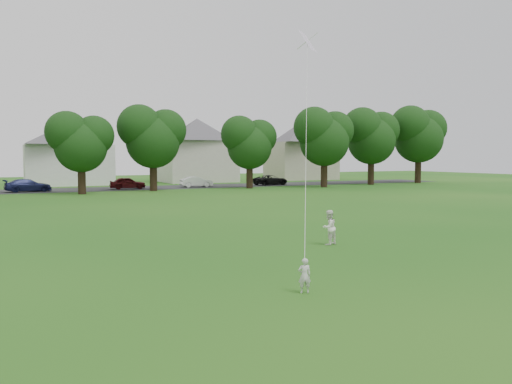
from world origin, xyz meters
name	(u,v)px	position (x,y,z in m)	size (l,w,h in m)	color
ground	(299,290)	(0.00, 0.00, 0.00)	(160.00, 160.00, 0.00)	#154F12
street	(80,190)	(0.00, 42.00, 0.01)	(90.00, 7.00, 0.01)	#2D2D30
toddler	(304,276)	(-0.05, -0.31, 0.43)	(0.31, 0.20, 0.85)	silver
older_boy	(329,227)	(4.29, 4.93, 0.65)	(0.63, 0.49, 1.30)	white
kite	(306,129)	(1.99, 2.90, 4.15)	(2.57, 3.71, 10.38)	white
tree_row	(150,130)	(5.64, 35.93, 5.79)	(82.45, 8.66, 9.90)	black
parked_cars	(52,185)	(-2.62, 41.00, 0.60)	(54.02, 2.47, 1.23)	black
house_row	(82,143)	(1.58, 52.00, 4.88)	(76.67, 13.67, 10.10)	beige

